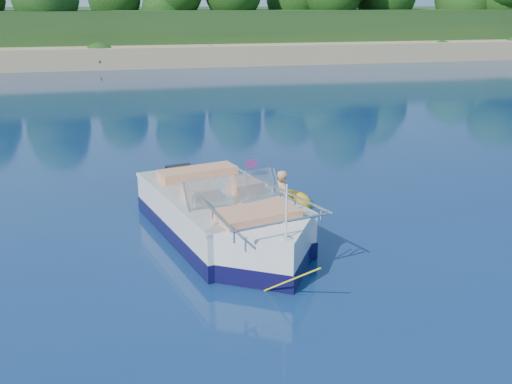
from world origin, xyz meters
TOP-DOWN VIEW (x-y plane):
  - ground at (0.00, 0.00)m, footprint 160.00×160.00m
  - shoreline at (0.00, 63.77)m, footprint 170.00×59.00m
  - motorboat at (-3.31, 1.81)m, footprint 3.16×6.14m
  - tow_tube at (-1.64, 3.42)m, footprint 1.38×1.38m
  - boy at (-1.70, 3.48)m, footprint 0.51×0.81m

SIDE VIEW (x-z plane):
  - ground at x=0.00m, z-range 0.00..0.00m
  - boy at x=-1.70m, z-range -0.74..0.74m
  - tow_tube at x=-1.64m, z-range -0.08..0.26m
  - motorboat at x=-3.31m, z-range -0.64..1.44m
  - shoreline at x=0.00m, z-range -2.02..3.98m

